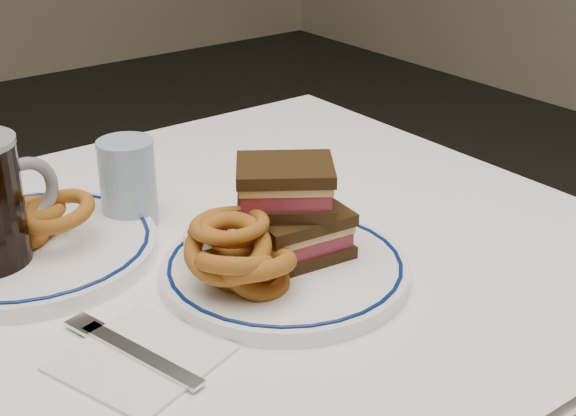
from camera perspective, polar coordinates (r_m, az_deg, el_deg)
dining_table at (r=0.98m, az=-12.31°, el=-10.87°), size 1.27×0.87×0.75m
main_plate at (r=0.91m, az=-0.21°, el=-4.35°), size 0.28×0.28×0.02m
reuben_sandwich at (r=0.90m, az=0.27°, el=-0.14°), size 0.14×0.13×0.11m
onion_rings_main at (r=0.85m, az=-3.46°, el=-3.19°), size 0.12×0.13×0.11m
ketchup_ramekin at (r=0.92m, az=-5.70°, el=-2.43°), size 0.06×0.06×0.03m
water_glass at (r=1.04m, az=-11.29°, el=1.78°), size 0.07×0.07×0.11m
far_plate at (r=1.00m, az=-17.83°, el=-2.71°), size 0.30×0.30×0.02m
onion_rings_far at (r=0.99m, az=-17.91°, el=-0.82°), size 0.14×0.14×0.07m
napkin_fork at (r=0.80m, az=-10.57°, el=-10.32°), size 0.17×0.19×0.01m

